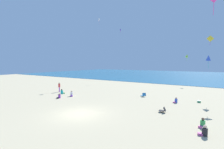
{
  "coord_description": "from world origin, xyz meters",
  "views": [
    {
      "loc": [
        10.54,
        -11.14,
        4.8
      ],
      "look_at": [
        0.0,
        5.69,
        3.36
      ],
      "focal_mm": 26.1,
      "sensor_mm": 36.0,
      "label": 1
    }
  ],
  "objects": [
    {
      "name": "person_6",
      "position": [
        -6.64,
        5.33,
        0.29
      ],
      "size": [
        0.66,
        0.68,
        0.78
      ],
      "rotation": [
        0.0,
        0.0,
        5.46
      ],
      "color": "white",
      "rests_on": "ground_plane"
    },
    {
      "name": "kite_blue",
      "position": [
        9.92,
        13.02,
        5.41
      ],
      "size": [
        0.86,
        0.86,
        1.71
      ],
      "rotation": [
        0.0,
        0.0,
        3.84
      ],
      "color": "blue"
    },
    {
      "name": "person_4",
      "position": [
        -10.86,
        6.7,
        0.9
      ],
      "size": [
        0.44,
        0.44,
        1.56
      ],
      "rotation": [
        0.0,
        0.0,
        3.91
      ],
      "color": "purple",
      "rests_on": "ground_plane"
    },
    {
      "name": "beach_chair_mid_beach",
      "position": [
        2.27,
        10.47,
        0.24
      ],
      "size": [
        0.84,
        0.82,
        0.56
      ],
      "rotation": [
        0.0,
        0.0,
        2.49
      ],
      "color": "#2370B2",
      "rests_on": "ground_plane"
    },
    {
      "name": "person_1",
      "position": [
        -7.06,
        3.48,
        0.24
      ],
      "size": [
        0.48,
        0.59,
        0.66
      ],
      "rotation": [
        0.0,
        0.0,
        4.26
      ],
      "color": "purple",
      "rests_on": "ground_plane"
    },
    {
      "name": "kite_white",
      "position": [
        -11.64,
        18.8,
        14.56
      ],
      "size": [
        0.69,
        0.72,
        1.6
      ],
      "rotation": [
        0.0,
        0.0,
        3.79
      ],
      "color": "white"
    },
    {
      "name": "kite_lime",
      "position": [
        5.49,
        27.71,
        6.31
      ],
      "size": [
        0.83,
        0.95,
        1.57
      ],
      "rotation": [
        0.0,
        0.0,
        5.9
      ],
      "color": "#99DB33"
    },
    {
      "name": "person_2",
      "position": [
        -9.16,
        5.79,
        0.28
      ],
      "size": [
        0.49,
        0.68,
        0.77
      ],
      "rotation": [
        0.0,
        0.0,
        1.26
      ],
      "color": "#19ADB2",
      "rests_on": "ground_plane"
    },
    {
      "name": "beach_chair_far_left",
      "position": [
        6.54,
        4.53,
        0.23
      ],
      "size": [
        0.68,
        0.55,
        0.53
      ],
      "rotation": [
        0.0,
        0.0,
        3.22
      ],
      "color": "black",
      "rests_on": "ground_plane"
    },
    {
      "name": "person_3",
      "position": [
        10.16,
        0.87,
        0.27
      ],
      "size": [
        0.63,
        0.4,
        0.74
      ],
      "rotation": [
        0.0,
        0.0,
        3.29
      ],
      "color": "black",
      "rests_on": "ground_plane"
    },
    {
      "name": "ground_plane",
      "position": [
        0.0,
        10.0,
        0.0
      ],
      "size": [
        120.0,
        120.0,
        0.0
      ],
      "primitive_type": "plane",
      "color": "#C6B58C"
    },
    {
      "name": "kite_purple",
      "position": [
        -12.3,
        29.78,
        14.01
      ],
      "size": [
        0.16,
        0.58,
        1.19
      ],
      "rotation": [
        0.0,
        0.0,
        4.62
      ],
      "color": "purple"
    },
    {
      "name": "cooler_box",
      "position": [
        9.18,
        10.9,
        0.12
      ],
      "size": [
        0.42,
        0.5,
        0.23
      ],
      "rotation": [
        0.0,
        0.0,
        1.74
      ],
      "color": "#339956",
      "rests_on": "ground_plane"
    },
    {
      "name": "ocean_water",
      "position": [
        0.0,
        55.37,
        0.03
      ],
      "size": [
        120.0,
        60.0,
        0.05
      ],
      "primitive_type": "cube",
      "color": "#236084",
      "rests_on": "ground_plane"
    },
    {
      "name": "person_0",
      "position": [
        6.84,
        9.2,
        0.24
      ],
      "size": [
        0.56,
        0.57,
        0.66
      ],
      "rotation": [
        0.0,
        0.0,
        3.95
      ],
      "color": "blue",
      "rests_on": "ground_plane"
    },
    {
      "name": "person_5",
      "position": [
        9.99,
        2.42,
        0.27
      ],
      "size": [
        0.51,
        0.65,
        0.73
      ],
      "rotation": [
        0.0,
        0.0,
        4.29
      ],
      "color": "green",
      "rests_on": "ground_plane"
    },
    {
      "name": "kite_yellow",
      "position": [
        10.03,
        12.82,
        7.78
      ],
      "size": [
        0.81,
        0.31,
        1.24
      ],
      "rotation": [
        0.0,
        0.0,
        0.09
      ],
      "color": "yellow"
    }
  ]
}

